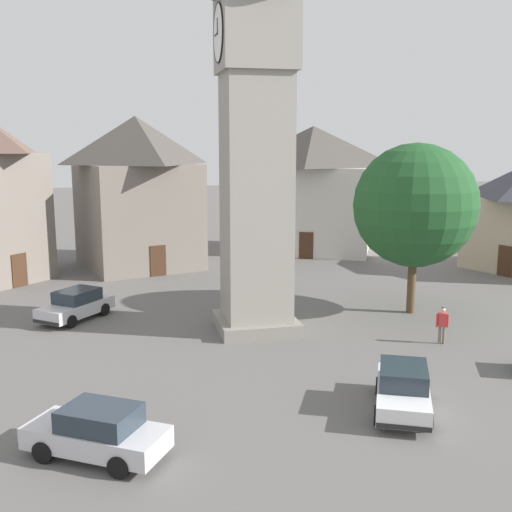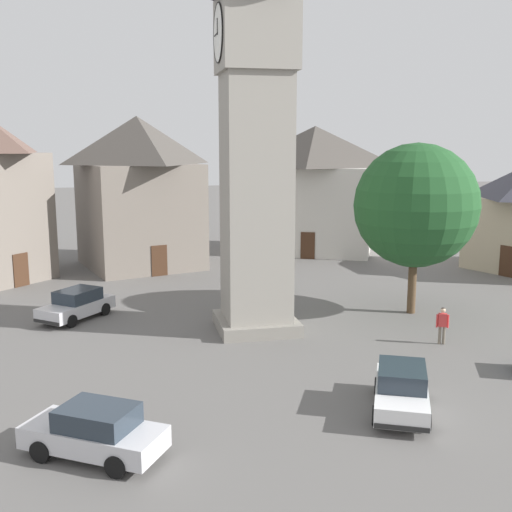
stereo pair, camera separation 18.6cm
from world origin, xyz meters
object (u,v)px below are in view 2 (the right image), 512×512
object	(u,v)px
car_red_corner	(95,431)
car_white_side	(401,389)
clock_tower	(256,55)
car_blue_kerb	(77,304)
building_hall_far	(314,188)
building_corner_back	(139,191)
tree	(416,206)
pedestrian	(442,322)

from	to	relation	value
car_red_corner	car_white_side	bearing A→B (deg)	-84.23
clock_tower	car_blue_kerb	bearing A→B (deg)	67.08
car_red_corner	car_white_side	world-z (taller)	same
clock_tower	building_hall_far	distance (m)	23.51
clock_tower	car_white_side	size ratio (longest dim) A/B	4.89
building_hall_far	car_red_corner	bearing A→B (deg)	152.57
car_blue_kerb	car_red_corner	bearing A→B (deg)	-173.97
car_red_corner	building_corner_back	size ratio (longest dim) A/B	0.41
car_blue_kerb	car_white_side	distance (m)	17.85
car_red_corner	clock_tower	bearing A→B (deg)	-32.68
car_blue_kerb	tree	bearing A→B (deg)	-98.17
car_red_corner	building_corner_back	world-z (taller)	building_corner_back
car_blue_kerb	building_corner_back	xyz separation A→B (m)	(13.34, -3.60, 4.73)
tree	building_hall_far	xyz separation A→B (m)	(19.13, -0.51, -0.50)
tree	building_corner_back	size ratio (longest dim) A/B	0.83
car_red_corner	building_hall_far	bearing A→B (deg)	-27.43
building_hall_far	pedestrian	bearing A→B (deg)	176.50
clock_tower	building_corner_back	distance (m)	19.14
car_white_side	tree	bearing A→B (deg)	-27.39
building_hall_far	car_blue_kerb	bearing A→B (deg)	133.09
pedestrian	building_hall_far	xyz separation A→B (m)	(24.19, -1.48, 4.20)
building_corner_back	building_hall_far	xyz separation A→B (m)	(3.31, -14.19, -0.28)
car_white_side	building_corner_back	size ratio (longest dim) A/B	0.41
car_red_corner	tree	size ratio (longest dim) A/B	0.49
car_red_corner	pedestrian	bearing A→B (deg)	-64.27
pedestrian	building_hall_far	bearing A→B (deg)	-3.50
car_red_corner	car_white_side	distance (m)	10.00
car_white_side	tree	distance (m)	13.52
car_white_side	car_blue_kerb	bearing A→B (deg)	40.09
car_blue_kerb	car_red_corner	size ratio (longest dim) A/B	0.97
clock_tower	building_hall_far	world-z (taller)	clock_tower
tree	building_hall_far	size ratio (longest dim) A/B	0.75
building_corner_back	pedestrian	bearing A→B (deg)	-148.67
car_blue_kerb	clock_tower	bearing A→B (deg)	-112.92
clock_tower	building_hall_far	bearing A→B (deg)	-24.34
building_corner_back	car_white_side	bearing A→B (deg)	-163.70
clock_tower	building_hall_far	size ratio (longest dim) A/B	1.83
car_red_corner	building_corner_back	bearing A→B (deg)	-4.19
clock_tower	building_corner_back	xyz separation A→B (m)	(16.98, 5.02, -7.26)
pedestrian	building_hall_far	distance (m)	24.60
car_red_corner	pedestrian	world-z (taller)	pedestrian
car_white_side	building_corner_back	world-z (taller)	building_corner_back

